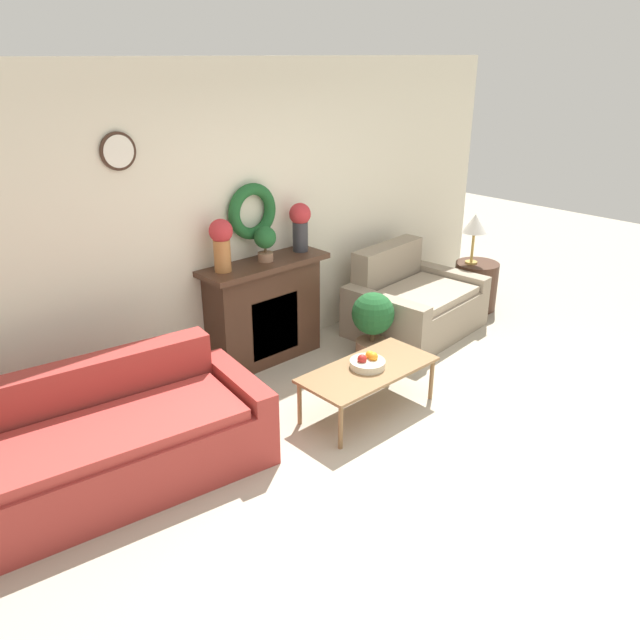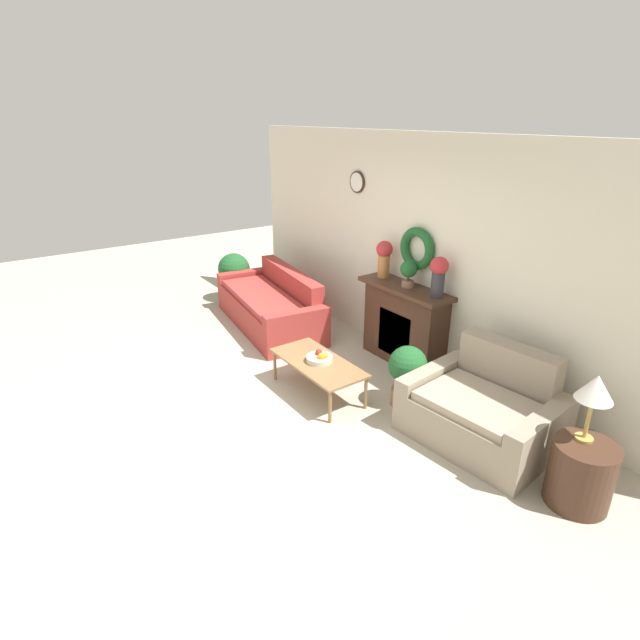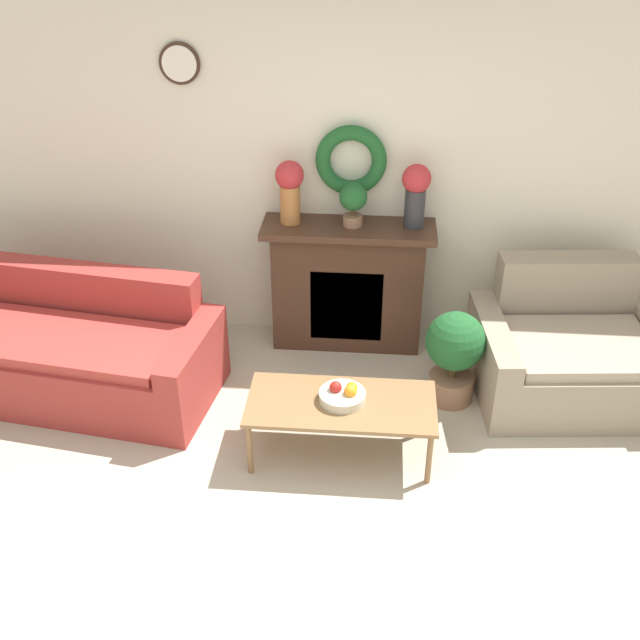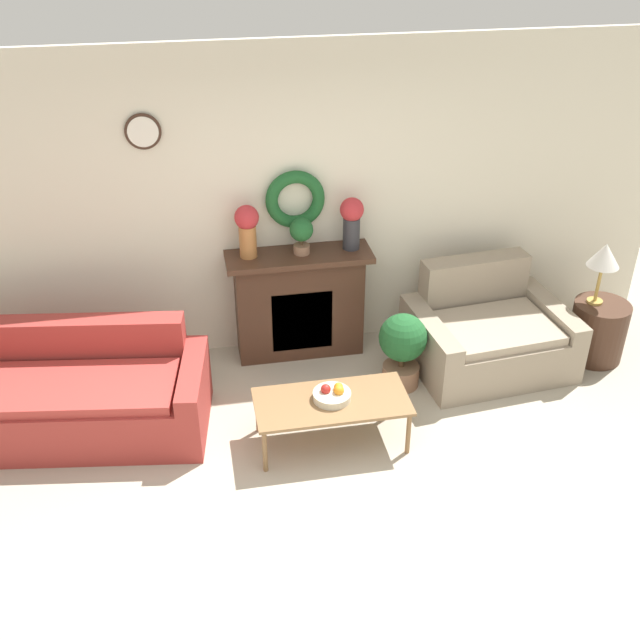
{
  "view_description": "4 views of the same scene",
  "coord_description": "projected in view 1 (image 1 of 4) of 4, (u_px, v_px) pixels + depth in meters",
  "views": [
    {
      "loc": [
        -3.23,
        -2.07,
        2.72
      ],
      "look_at": [
        -0.25,
        1.15,
        0.84
      ],
      "focal_mm": 35.0,
      "sensor_mm": 36.0,
      "label": 1
    },
    {
      "loc": [
        4.01,
        -1.84,
        2.88
      ],
      "look_at": [
        -0.25,
        1.17,
        0.71
      ],
      "focal_mm": 28.0,
      "sensor_mm": 36.0,
      "label": 2
    },
    {
      "loc": [
        0.25,
        -2.72,
        3.18
      ],
      "look_at": [
        -0.1,
        1.46,
        0.65
      ],
      "focal_mm": 42.0,
      "sensor_mm": 36.0,
      "label": 3
    },
    {
      "loc": [
        -0.84,
        -3.45,
        3.78
      ],
      "look_at": [
        0.08,
        1.41,
        0.8
      ],
      "focal_mm": 42.0,
      "sensor_mm": 36.0,
      "label": 4
    }
  ],
  "objects": [
    {
      "name": "potted_plant_on_mantel",
      "position": [
        265.0,
        240.0,
        5.55
      ],
      "size": [
        0.2,
        0.2,
        0.32
      ],
      "color": "#8E664C",
      "rests_on": "fireplace"
    },
    {
      "name": "ground_plane",
      "position": [
        453.0,
        463.0,
        4.49
      ],
      "size": [
        16.0,
        16.0,
        0.0
      ],
      "primitive_type": "plane",
      "color": "#ADA38E"
    },
    {
      "name": "vase_on_mantel_right",
      "position": [
        300.0,
        223.0,
        5.81
      ],
      "size": [
        0.2,
        0.2,
        0.46
      ],
      "color": "#2D2D33",
      "rests_on": "fireplace"
    },
    {
      "name": "fruit_bowl",
      "position": [
        368.0,
        362.0,
        5.0
      ],
      "size": [
        0.29,
        0.29,
        0.12
      ],
      "color": "beige",
      "rests_on": "coffee_table"
    },
    {
      "name": "wall_back",
      "position": [
        243.0,
        218.0,
        5.59
      ],
      "size": [
        6.8,
        0.17,
        2.7
      ],
      "color": "beige",
      "rests_on": "ground_plane"
    },
    {
      "name": "potted_plant_floor_by_loveseat",
      "position": [
        373.0,
        322.0,
        5.87
      ],
      "size": [
        0.4,
        0.4,
        0.67
      ],
      "color": "#8E664C",
      "rests_on": "ground_plane"
    },
    {
      "name": "couch_left",
      "position": [
        107.0,
        446.0,
        4.18
      ],
      "size": [
        2.23,
        1.19,
        0.8
      ],
      "rotation": [
        0.0,
        0.0,
        -0.14
      ],
      "color": "#9E332D",
      "rests_on": "ground_plane"
    },
    {
      "name": "loveseat_right",
      "position": [
        413.0,
        303.0,
        6.56
      ],
      "size": [
        1.4,
        1.12,
        0.87
      ],
      "rotation": [
        0.0,
        0.0,
        0.09
      ],
      "color": "gray",
      "rests_on": "ground_plane"
    },
    {
      "name": "vase_on_mantel_left",
      "position": [
        221.0,
        241.0,
        5.26
      ],
      "size": [
        0.2,
        0.2,
        0.46
      ],
      "color": "#AD6B38",
      "rests_on": "fireplace"
    },
    {
      "name": "coffee_table",
      "position": [
        368.0,
        372.0,
        5.01
      ],
      "size": [
        1.16,
        0.54,
        0.39
      ],
      "color": "olive",
      "rests_on": "ground_plane"
    },
    {
      "name": "table_lamp",
      "position": [
        475.0,
        225.0,
        6.84
      ],
      "size": [
        0.27,
        0.27,
        0.56
      ],
      "color": "#B28E42",
      "rests_on": "side_table_by_loveseat"
    },
    {
      "name": "side_table_by_loveseat",
      "position": [
        475.0,
        286.0,
        7.12
      ],
      "size": [
        0.49,
        0.49,
        0.54
      ],
      "color": "#42281C",
      "rests_on": "ground_plane"
    },
    {
      "name": "fireplace",
      "position": [
        264.0,
        311.0,
        5.81
      ],
      "size": [
        1.25,
        0.41,
        0.99
      ],
      "color": "#42281C",
      "rests_on": "ground_plane"
    }
  ]
}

